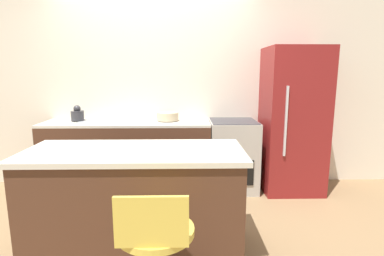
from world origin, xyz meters
name	(u,v)px	position (x,y,z in m)	size (l,w,h in m)	color
ground_plane	(151,199)	(0.00, 0.00, 0.00)	(14.00, 14.00, 0.00)	#8E704C
wall_back	(154,86)	(0.00, 0.63, 1.30)	(8.00, 0.06, 2.60)	silver
back_counter	(128,156)	(-0.31, 0.31, 0.44)	(2.04, 0.58, 0.89)	#4C2D1E
kitchen_island	(136,202)	(0.02, -1.07, 0.44)	(1.72, 0.72, 0.88)	#4C2D1E
oven_range	(233,155)	(1.02, 0.31, 0.44)	(0.59, 0.59, 0.89)	#B7B2A8
refrigerator	(292,121)	(1.75, 0.28, 0.89)	(0.71, 0.66, 1.78)	maroon
stool_chair	(156,256)	(0.25, -1.77, 0.42)	(0.46, 0.46, 0.86)	#B7B7BC
kettle	(77,114)	(-0.92, 0.35, 0.97)	(0.16, 0.16, 0.19)	#333338
mixing_bowl	(168,116)	(0.20, 0.35, 0.94)	(0.27, 0.27, 0.10)	#C1B28E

